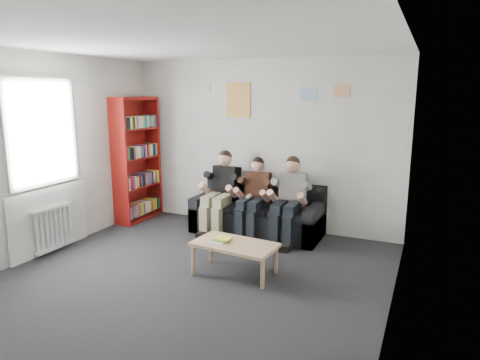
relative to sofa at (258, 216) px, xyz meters
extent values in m
plane|color=black|center=(-0.11, -2.12, -0.28)|extent=(5.00, 5.00, 0.00)
plane|color=white|center=(-0.11, -2.12, 2.42)|extent=(5.00, 5.00, 0.00)
plane|color=beige|center=(-0.11, 0.38, 1.07)|extent=(4.50, 0.00, 4.50)
plane|color=beige|center=(-2.36, -2.12, 1.07)|extent=(0.00, 5.00, 5.00)
plane|color=beige|center=(2.14, -2.12, 1.07)|extent=(0.00, 5.00, 5.00)
cube|color=black|center=(0.00, -0.04, -0.09)|extent=(2.00, 0.82, 0.38)
cube|color=black|center=(0.00, 0.28, 0.30)|extent=(2.00, 0.18, 0.39)
cube|color=black|center=(-0.92, -0.04, -0.01)|extent=(0.16, 0.82, 0.55)
cube|color=black|center=(0.92, -0.04, -0.01)|extent=(0.16, 0.82, 0.55)
cube|color=black|center=(0.00, -0.11, 0.15)|extent=(1.67, 0.56, 0.09)
cube|color=maroon|center=(-2.18, -0.14, 0.77)|extent=(0.32, 0.95, 2.10)
cube|color=tan|center=(0.34, -1.58, 0.10)|extent=(1.00, 0.55, 0.04)
cylinder|color=tan|center=(-0.11, -1.80, -0.10)|extent=(0.05, 0.05, 0.36)
cylinder|color=tan|center=(0.79, -1.80, -0.10)|extent=(0.05, 0.05, 0.36)
cylinder|color=tan|center=(-0.11, -1.36, -0.10)|extent=(0.05, 0.05, 0.36)
cylinder|color=tan|center=(0.79, -1.36, -0.10)|extent=(0.05, 0.05, 0.36)
cube|color=silver|center=(0.14, -1.63, 0.13)|extent=(0.19, 0.14, 0.02)
cube|color=green|center=(0.16, -1.60, 0.14)|extent=(0.19, 0.14, 0.02)
cube|color=#FFF335|center=(0.18, -1.57, 0.16)|extent=(0.19, 0.14, 0.02)
cube|color=black|center=(-0.56, 0.01, 0.47)|extent=(0.41, 0.30, 0.57)
sphere|color=tan|center=(-0.56, -0.03, 0.86)|extent=(0.22, 0.22, 0.22)
sphere|color=black|center=(-0.56, -0.01, 0.90)|extent=(0.21, 0.21, 0.21)
cube|color=gray|center=(-0.56, -0.29, 0.27)|extent=(0.37, 0.47, 0.15)
cube|color=gray|center=(-0.56, -0.52, -0.04)|extent=(0.35, 0.14, 0.47)
cube|color=black|center=(-0.56, -0.58, -0.23)|extent=(0.35, 0.26, 0.10)
cube|color=#452117|center=(0.00, 0.00, 0.44)|extent=(0.37, 0.27, 0.52)
sphere|color=tan|center=(0.00, -0.03, 0.80)|extent=(0.20, 0.20, 0.20)
sphere|color=black|center=(0.00, -0.02, 0.84)|extent=(0.19, 0.19, 0.19)
cube|color=black|center=(0.00, -0.27, 0.26)|extent=(0.33, 0.42, 0.14)
cube|color=black|center=(0.00, -0.48, -0.04)|extent=(0.31, 0.13, 0.47)
cube|color=black|center=(0.00, -0.53, -0.23)|extent=(0.31, 0.24, 0.09)
cube|color=white|center=(0.00, -0.37, 0.40)|extent=(0.04, 0.13, 0.04)
cube|color=white|center=(0.56, 0.01, 0.46)|extent=(0.39, 0.29, 0.56)
sphere|color=tan|center=(0.56, -0.03, 0.84)|extent=(0.22, 0.22, 0.22)
sphere|color=black|center=(0.56, -0.02, 0.88)|extent=(0.21, 0.21, 0.21)
cube|color=black|center=(0.56, -0.29, 0.26)|extent=(0.35, 0.45, 0.15)
cube|color=black|center=(0.56, -0.50, -0.04)|extent=(0.33, 0.14, 0.47)
cube|color=black|center=(0.56, -0.56, -0.23)|extent=(0.33, 0.26, 0.10)
cylinder|color=white|center=(-2.26, -2.20, 0.07)|extent=(0.06, 0.06, 0.60)
cylinder|color=white|center=(-2.26, -2.12, 0.07)|extent=(0.06, 0.06, 0.60)
cylinder|color=white|center=(-2.26, -2.04, 0.07)|extent=(0.06, 0.06, 0.60)
cylinder|color=white|center=(-2.26, -1.96, 0.07)|extent=(0.06, 0.06, 0.60)
cylinder|color=white|center=(-2.26, -1.88, 0.07)|extent=(0.06, 0.06, 0.60)
cylinder|color=white|center=(-2.26, -1.80, 0.07)|extent=(0.06, 0.06, 0.60)
cylinder|color=white|center=(-2.26, -1.72, 0.07)|extent=(0.06, 0.06, 0.60)
cylinder|color=white|center=(-2.26, -1.64, 0.07)|extent=(0.06, 0.06, 0.60)
cube|color=white|center=(-2.26, -1.92, -0.21)|extent=(0.10, 0.64, 0.04)
cube|color=white|center=(-2.26, -1.92, 0.35)|extent=(0.10, 0.64, 0.04)
cube|color=white|center=(-2.34, -1.92, 1.37)|extent=(0.02, 1.00, 1.30)
cube|color=white|center=(-2.33, -1.92, 2.05)|extent=(0.05, 1.12, 0.06)
cube|color=white|center=(-2.33, -1.92, 0.69)|extent=(0.05, 1.12, 0.06)
cube|color=white|center=(-2.33, -1.92, 0.17)|extent=(0.03, 1.30, 0.90)
cube|color=#DBCC4D|center=(-0.51, 0.37, 1.77)|extent=(0.42, 0.01, 0.55)
cube|color=#3A7EC8|center=(0.64, 0.37, 1.87)|extent=(0.25, 0.01, 0.20)
cube|color=#B6396E|center=(1.14, 0.37, 1.92)|extent=(0.22, 0.01, 0.18)
cube|color=silver|center=(-1.11, 0.37, 1.97)|extent=(0.20, 0.01, 0.14)
camera|label=1|loc=(2.40, -5.99, 1.89)|focal=32.00mm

